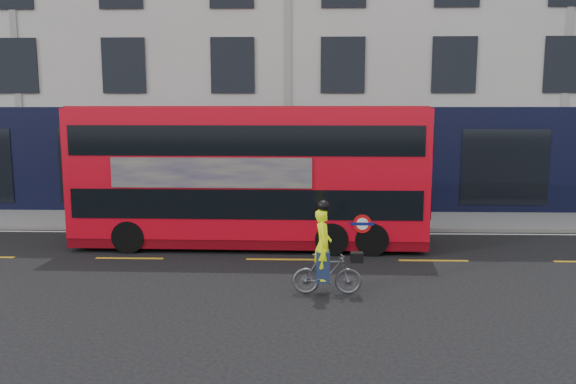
{
  "coord_description": "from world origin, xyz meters",
  "views": [
    {
      "loc": [
        0.61,
        -12.81,
        3.9
      ],
      "look_at": [
        0.18,
        2.26,
        1.68
      ],
      "focal_mm": 35.0,
      "sensor_mm": 36.0,
      "label": 1
    }
  ],
  "objects": [
    {
      "name": "kerb",
      "position": [
        0.0,
        5.0,
        0.07
      ],
      "size": [
        60.0,
        0.12,
        0.13
      ],
      "primitive_type": "cube",
      "color": "slate",
      "rests_on": "ground"
    },
    {
      "name": "building_terrace",
      "position": [
        0.0,
        12.94,
        7.49
      ],
      "size": [
        50.0,
        10.07,
        15.0
      ],
      "color": "#BCB8B1",
      "rests_on": "ground"
    },
    {
      "name": "road_edge_line",
      "position": [
        0.0,
        4.7,
        0.0
      ],
      "size": [
        58.0,
        0.1,
        0.01
      ],
      "primitive_type": "cube",
      "color": "silver",
      "rests_on": "ground"
    },
    {
      "name": "lane_dashes",
      "position": [
        0.0,
        1.5,
        0.0
      ],
      "size": [
        58.0,
        0.12,
        0.01
      ],
      "primitive_type": null,
      "color": "gold",
      "rests_on": "ground"
    },
    {
      "name": "pavement",
      "position": [
        0.0,
        6.5,
        0.06
      ],
      "size": [
        60.0,
        3.0,
        0.12
      ],
      "primitive_type": "cube",
      "color": "slate",
      "rests_on": "ground"
    },
    {
      "name": "bus",
      "position": [
        -0.91,
        3.06,
        2.05
      ],
      "size": [
        9.97,
        2.45,
        4.0
      ],
      "rotation": [
        0.0,
        0.0,
        -0.02
      ],
      "color": "red",
      "rests_on": "ground"
    },
    {
      "name": "ground",
      "position": [
        0.0,
        0.0,
        0.0
      ],
      "size": [
        120.0,
        120.0,
        0.0
      ],
      "primitive_type": "plane",
      "color": "black",
      "rests_on": "ground"
    },
    {
      "name": "cyclist",
      "position": [
        1.08,
        -1.26,
        0.69
      ],
      "size": [
        1.49,
        0.55,
        2.04
      ],
      "rotation": [
        0.0,
        0.0,
        -0.0
      ],
      "color": "#4E5154",
      "rests_on": "ground"
    }
  ]
}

